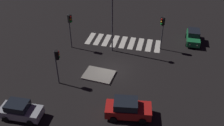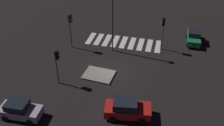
% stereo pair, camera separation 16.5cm
% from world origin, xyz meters
% --- Properties ---
extents(ground_plane, '(80.00, 80.00, 0.00)m').
position_xyz_m(ground_plane, '(0.00, 0.00, 0.00)').
color(ground_plane, black).
extents(traffic_island, '(3.48, 2.74, 0.18)m').
position_xyz_m(traffic_island, '(1.18, 1.30, 0.09)').
color(traffic_island, gray).
rests_on(traffic_island, ground).
extents(car_silver, '(3.86, 1.91, 1.65)m').
position_xyz_m(car_silver, '(6.29, 8.82, 0.81)').
color(car_silver, '#9EA0A5').
rests_on(car_silver, ground).
extents(car_green, '(1.85, 3.85, 1.66)m').
position_xyz_m(car_green, '(-8.99, -8.71, 0.82)').
color(car_green, '#196B38').
rests_on(car_green, ground).
extents(car_red, '(4.33, 2.43, 1.81)m').
position_xyz_m(car_red, '(-2.99, 6.47, 0.89)').
color(car_red, red).
rests_on(car_red, ground).
extents(traffic_light_south, '(0.54, 0.53, 4.42)m').
position_xyz_m(traffic_light_south, '(-4.87, -5.83, 3.35)').
color(traffic_light_south, '#47474C').
rests_on(traffic_light_south, ground).
extents(traffic_light_north, '(0.53, 0.54, 4.00)m').
position_xyz_m(traffic_light_north, '(4.82, 3.45, 3.03)').
color(traffic_light_north, '#47474C').
rests_on(traffic_light_north, ground).
extents(traffic_light_east, '(0.53, 0.54, 4.58)m').
position_xyz_m(traffic_light_east, '(6.13, -3.59, 3.47)').
color(traffic_light_east, '#47474C').
rests_on(traffic_light_east, ground).
extents(street_lamp, '(0.56, 0.56, 8.83)m').
position_xyz_m(street_lamp, '(0.96, -4.11, 5.90)').
color(street_lamp, '#47474C').
rests_on(street_lamp, ground).
extents(crosswalk_near, '(9.90, 3.20, 0.02)m').
position_xyz_m(crosswalk_near, '(0.00, -6.48, 0.01)').
color(crosswalk_near, silver).
rests_on(crosswalk_near, ground).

